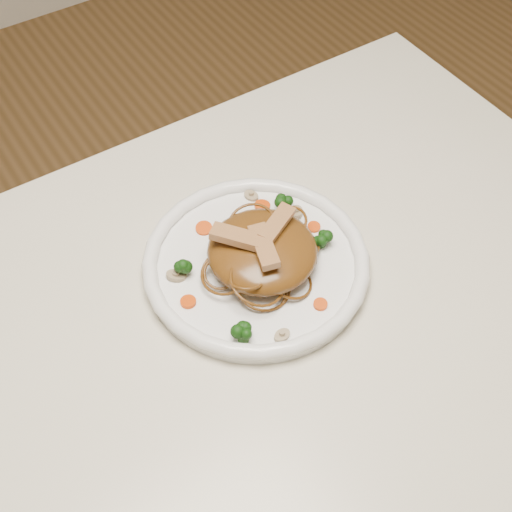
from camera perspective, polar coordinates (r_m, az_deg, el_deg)
table at (r=0.97m, az=-2.00°, el=-10.18°), size 1.20×0.80×0.75m
plate at (r=0.95m, az=0.00°, el=-0.84°), size 0.34×0.34×0.02m
noodle_mound at (r=0.92m, az=0.51°, el=0.42°), size 0.15×0.15×0.05m
chicken_a at (r=0.91m, az=1.67°, el=2.61°), size 0.07×0.05×0.01m
chicken_b at (r=0.90m, az=-1.29°, el=1.46°), size 0.07×0.07×0.01m
chicken_c at (r=0.89m, az=0.63°, el=0.77°), size 0.04×0.07×0.01m
broccoli_0 at (r=1.00m, az=2.12°, el=4.37°), size 0.03×0.03×0.03m
broccoli_1 at (r=0.92m, az=-6.00°, el=-0.73°), size 0.04×0.04×0.03m
broccoli_2 at (r=0.86m, az=-1.01°, el=-6.04°), size 0.04×0.04×0.03m
broccoli_3 at (r=0.96m, az=5.18°, el=1.38°), size 0.03×0.03×0.03m
carrot_0 at (r=1.01m, az=0.50°, el=4.01°), size 0.03×0.03×0.00m
carrot_1 at (r=0.91m, az=-5.39°, el=-3.62°), size 0.02×0.02×0.00m
carrot_2 at (r=0.98m, az=4.60°, el=2.30°), size 0.02×0.02×0.00m
carrot_3 at (r=0.98m, az=-4.14°, el=2.20°), size 0.03×0.03×0.00m
carrot_4 at (r=0.90m, az=5.12°, el=-3.83°), size 0.02×0.02×0.00m
mushroom_0 at (r=0.87m, az=2.06°, el=-6.31°), size 0.02×0.02×0.01m
mushroom_1 at (r=1.00m, az=3.19°, el=3.48°), size 0.04×0.04×0.01m
mushroom_2 at (r=0.93m, az=-6.33°, el=-1.56°), size 0.04×0.04×0.01m
mushroom_3 at (r=1.02m, az=-0.38°, el=4.78°), size 0.03×0.03×0.01m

